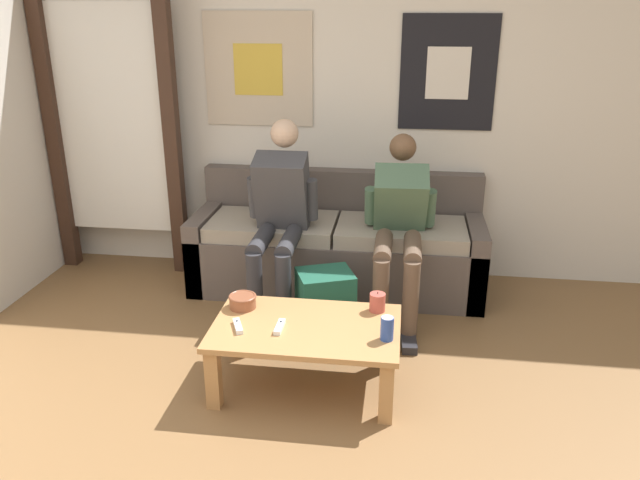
{
  "coord_description": "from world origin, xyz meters",
  "views": [
    {
      "loc": [
        0.56,
        -1.9,
        1.93
      ],
      "look_at": [
        0.11,
        1.39,
        0.67
      ],
      "focal_mm": 35.0,
      "sensor_mm": 36.0,
      "label": 1
    }
  ],
  "objects_px": {
    "person_seated_adult": "(279,211)",
    "game_controller_near_right": "(280,327)",
    "ceramic_bowl": "(243,301)",
    "game_controller_near_left": "(238,326)",
    "coffee_table": "(306,336)",
    "person_seated_teen": "(399,221)",
    "pillar_candle": "(377,302)",
    "drink_can_blue": "(387,328)",
    "backpack": "(326,304)",
    "couch": "(337,249)"
  },
  "relations": [
    {
      "from": "backpack",
      "to": "game_controller_near_right",
      "type": "relative_size",
      "value": 2.81
    },
    {
      "from": "backpack",
      "to": "ceramic_bowl",
      "type": "bearing_deg",
      "value": -132.12
    },
    {
      "from": "person_seated_adult",
      "to": "game_controller_near_right",
      "type": "height_order",
      "value": "person_seated_adult"
    },
    {
      "from": "person_seated_adult",
      "to": "drink_can_blue",
      "type": "bearing_deg",
      "value": -54.19
    },
    {
      "from": "couch",
      "to": "ceramic_bowl",
      "type": "bearing_deg",
      "value": -109.32
    },
    {
      "from": "person_seated_adult",
      "to": "person_seated_teen",
      "type": "height_order",
      "value": "person_seated_adult"
    },
    {
      "from": "backpack",
      "to": "pillar_candle",
      "type": "relative_size",
      "value": 3.57
    },
    {
      "from": "person_seated_adult",
      "to": "game_controller_near_left",
      "type": "xyz_separation_m",
      "value": [
        -0.02,
        -1.02,
        -0.29
      ]
    },
    {
      "from": "game_controller_near_right",
      "to": "couch",
      "type": "bearing_deg",
      "value": 83.65
    },
    {
      "from": "coffee_table",
      "to": "person_seated_adult",
      "type": "height_order",
      "value": "person_seated_adult"
    },
    {
      "from": "person_seated_adult",
      "to": "couch",
      "type": "bearing_deg",
      "value": 45.55
    },
    {
      "from": "person_seated_teen",
      "to": "ceramic_bowl",
      "type": "distance_m",
      "value": 1.19
    },
    {
      "from": "couch",
      "to": "person_seated_adult",
      "type": "distance_m",
      "value": 0.62
    },
    {
      "from": "ceramic_bowl",
      "to": "game_controller_near_left",
      "type": "height_order",
      "value": "ceramic_bowl"
    },
    {
      "from": "coffee_table",
      "to": "game_controller_near_right",
      "type": "relative_size",
      "value": 6.75
    },
    {
      "from": "pillar_candle",
      "to": "game_controller_near_right",
      "type": "bearing_deg",
      "value": -150.8
    },
    {
      "from": "pillar_candle",
      "to": "game_controller_near_right",
      "type": "distance_m",
      "value": 0.56
    },
    {
      "from": "drink_can_blue",
      "to": "backpack",
      "type": "bearing_deg",
      "value": 119.76
    },
    {
      "from": "pillar_candle",
      "to": "drink_can_blue",
      "type": "height_order",
      "value": "drink_can_blue"
    },
    {
      "from": "pillar_candle",
      "to": "ceramic_bowl",
      "type": "bearing_deg",
      "value": -175.29
    },
    {
      "from": "person_seated_teen",
      "to": "backpack",
      "type": "distance_m",
      "value": 0.72
    },
    {
      "from": "pillar_candle",
      "to": "game_controller_near_left",
      "type": "relative_size",
      "value": 0.78
    },
    {
      "from": "person_seated_adult",
      "to": "ceramic_bowl",
      "type": "relative_size",
      "value": 7.97
    },
    {
      "from": "coffee_table",
      "to": "pillar_candle",
      "type": "height_order",
      "value": "pillar_candle"
    },
    {
      "from": "couch",
      "to": "pillar_candle",
      "type": "distance_m",
      "value": 1.13
    },
    {
      "from": "backpack",
      "to": "ceramic_bowl",
      "type": "relative_size",
      "value": 2.64
    },
    {
      "from": "person_seated_teen",
      "to": "pillar_candle",
      "type": "height_order",
      "value": "person_seated_teen"
    },
    {
      "from": "person_seated_teen",
      "to": "game_controller_near_right",
      "type": "height_order",
      "value": "person_seated_teen"
    },
    {
      "from": "coffee_table",
      "to": "game_controller_near_left",
      "type": "relative_size",
      "value": 6.68
    },
    {
      "from": "couch",
      "to": "pillar_candle",
      "type": "xyz_separation_m",
      "value": [
        0.34,
        -1.07,
        0.13
      ]
    },
    {
      "from": "person_seated_teen",
      "to": "couch",
      "type": "bearing_deg",
      "value": 143.75
    },
    {
      "from": "pillar_candle",
      "to": "drink_can_blue",
      "type": "xyz_separation_m",
      "value": [
        0.06,
        -0.3,
        0.01
      ]
    },
    {
      "from": "pillar_candle",
      "to": "game_controller_near_right",
      "type": "height_order",
      "value": "pillar_candle"
    },
    {
      "from": "coffee_table",
      "to": "ceramic_bowl",
      "type": "relative_size",
      "value": 6.35
    },
    {
      "from": "person_seated_adult",
      "to": "game_controller_near_right",
      "type": "xyz_separation_m",
      "value": [
        0.19,
        -1.0,
        -0.29
      ]
    },
    {
      "from": "ceramic_bowl",
      "to": "game_controller_near_right",
      "type": "distance_m",
      "value": 0.33
    },
    {
      "from": "couch",
      "to": "person_seated_adult",
      "type": "height_order",
      "value": "person_seated_adult"
    },
    {
      "from": "game_controller_near_right",
      "to": "game_controller_near_left",
      "type": "bearing_deg",
      "value": -174.32
    },
    {
      "from": "coffee_table",
      "to": "pillar_candle",
      "type": "xyz_separation_m",
      "value": [
        0.36,
        0.21,
        0.11
      ]
    },
    {
      "from": "person_seated_teen",
      "to": "game_controller_near_right",
      "type": "distance_m",
      "value": 1.21
    },
    {
      "from": "person_seated_teen",
      "to": "game_controller_near_left",
      "type": "distance_m",
      "value": 1.34
    },
    {
      "from": "game_controller_near_right",
      "to": "coffee_table",
      "type": "bearing_deg",
      "value": 23.9
    },
    {
      "from": "ceramic_bowl",
      "to": "game_controller_near_left",
      "type": "relative_size",
      "value": 1.05
    },
    {
      "from": "coffee_table",
      "to": "ceramic_bowl",
      "type": "bearing_deg",
      "value": 157.67
    },
    {
      "from": "person_seated_teen",
      "to": "ceramic_bowl",
      "type": "height_order",
      "value": "person_seated_teen"
    },
    {
      "from": "backpack",
      "to": "ceramic_bowl",
      "type": "distance_m",
      "value": 0.64
    },
    {
      "from": "person_seated_adult",
      "to": "ceramic_bowl",
      "type": "xyz_separation_m",
      "value": [
        -0.05,
        -0.78,
        -0.26
      ]
    },
    {
      "from": "couch",
      "to": "backpack",
      "type": "distance_m",
      "value": 0.7
    },
    {
      "from": "person_seated_adult",
      "to": "game_controller_near_right",
      "type": "bearing_deg",
      "value": -79.03
    },
    {
      "from": "backpack",
      "to": "drink_can_blue",
      "type": "relative_size",
      "value": 3.27
    }
  ]
}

